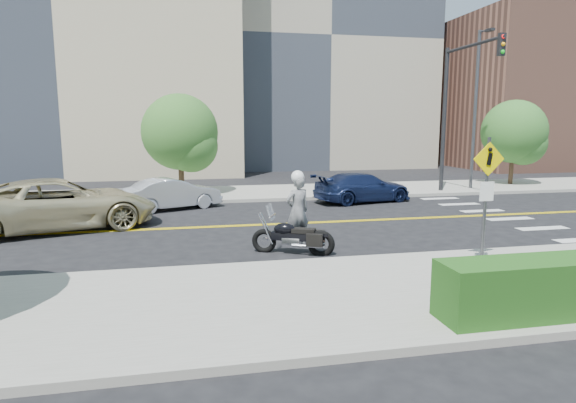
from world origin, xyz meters
The scene contains 15 objects.
ground_plane centered at (0.00, 0.00, 0.00)m, with size 120.00×120.00×0.00m, color black.
sidewalk_near centered at (0.00, -7.50, 0.07)m, with size 60.00×5.00×0.15m, color #9E9B91.
sidewalk_far centered at (0.00, 7.50, 0.07)m, with size 60.00×5.00×0.15m, color #9E9B91.
building_mid centered at (8.00, 26.00, 10.00)m, with size 18.00×14.00×20.00m, color #A39984.
building_right centered at (26.00, 20.00, 6.00)m, with size 14.00×12.00×12.00m, color #8C5947.
lamp_post centered at (12.00, 6.50, 4.15)m, with size 0.16×0.16×8.00m, color #4C4C51.
traffic_light centered at (10.00, 5.08, 4.67)m, with size 0.28×4.50×7.00m.
pedestrian_sign centered at (4.20, -6.31, 1.96)m, with size 0.78×0.08×3.00m.
motorcyclist centered at (0.42, -3.15, 1.08)m, with size 0.86×0.71×2.17m.
motorcycle centered at (0.13, -3.92, 0.66)m, with size 2.18×0.66×1.33m, color black, non-canonical shape.
suv centered at (-6.77, 0.64, 0.85)m, with size 2.82×6.11×1.70m, color #C6BB91.
parked_car_silver centered at (-3.25, 3.86, 0.65)m, with size 1.37×3.92×1.29m, color silver.
parked_car_blue centered at (5.08, 4.11, 0.66)m, with size 1.84×4.53×1.32m, color #1A254E.
tree_far_a centered at (-2.91, 7.29, 3.10)m, with size 3.59×3.59×4.90m.
tree_far_b centered at (15.24, 7.69, 3.07)m, with size 3.49×3.49×4.82m.
Camera 1 is at (-2.56, -16.21, 3.41)m, focal length 30.00 mm.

